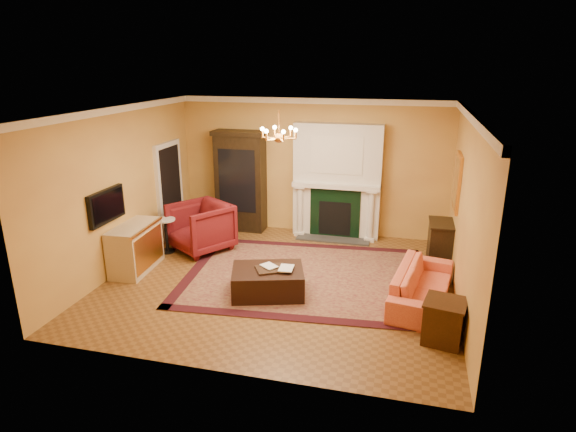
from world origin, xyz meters
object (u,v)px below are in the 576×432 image
(wingback_armchair, at_px, (201,225))
(leather_ottoman, at_px, (268,281))
(coral_sofa, at_px, (423,280))
(end_table, at_px, (444,322))
(china_cabinet, at_px, (241,183))
(pedestal_table, at_px, (166,233))
(commode, at_px, (135,248))
(console_table, at_px, (440,244))

(wingback_armchair, distance_m, leather_ottoman, 2.48)
(coral_sofa, bearing_deg, end_table, -157.06)
(wingback_armchair, bearing_deg, china_cabinet, 109.68)
(china_cabinet, xyz_separation_m, leather_ottoman, (1.53, -3.05, -0.86))
(wingback_armchair, xyz_separation_m, leather_ottoman, (1.90, -1.57, -0.32))
(pedestal_table, distance_m, coral_sofa, 5.12)
(commode, height_order, leather_ottoman, commode)
(china_cabinet, distance_m, leather_ottoman, 3.52)
(pedestal_table, relative_size, end_table, 1.21)
(wingback_armchair, xyz_separation_m, pedestal_table, (-0.64, -0.29, -0.13))
(wingback_armchair, height_order, end_table, wingback_armchair)
(console_table, bearing_deg, coral_sofa, -102.43)
(pedestal_table, bearing_deg, coral_sofa, -10.42)
(coral_sofa, xyz_separation_m, leather_ottoman, (-2.50, -0.36, -0.16))
(commode, bearing_deg, leather_ottoman, -11.32)
(commode, distance_m, console_table, 5.76)
(leather_ottoman, bearing_deg, commode, 155.18)
(wingback_armchair, xyz_separation_m, end_table, (4.67, -2.34, -0.25))
(end_table, relative_size, console_table, 0.73)
(china_cabinet, xyz_separation_m, commode, (-1.14, -2.69, -0.65))
(china_cabinet, relative_size, commode, 1.85)
(commode, relative_size, end_table, 2.00)
(china_cabinet, relative_size, leather_ottoman, 1.86)
(china_cabinet, bearing_deg, pedestal_table, -120.29)
(pedestal_table, bearing_deg, china_cabinet, 60.32)
(commode, xyz_separation_m, end_table, (5.45, -1.13, -0.14))
(pedestal_table, height_order, leather_ottoman, pedestal_table)
(commode, xyz_separation_m, console_table, (5.51, 1.69, -0.03))
(console_table, bearing_deg, wingback_armchair, -175.40)
(china_cabinet, relative_size, console_table, 2.69)
(commode, relative_size, coral_sofa, 0.59)
(wingback_armchair, xyz_separation_m, coral_sofa, (4.40, -1.21, -0.16))
(end_table, bearing_deg, wingback_armchair, 153.37)
(coral_sofa, distance_m, end_table, 1.17)
(coral_sofa, bearing_deg, pedestal_table, 88.79)
(pedestal_table, bearing_deg, commode, -98.55)
(leather_ottoman, bearing_deg, end_table, -32.67)
(coral_sofa, bearing_deg, leather_ottoman, 107.42)
(wingback_armchair, bearing_deg, console_table, 39.38)
(china_cabinet, xyz_separation_m, end_table, (4.31, -3.82, -0.80))
(coral_sofa, height_order, console_table, console_table)
(china_cabinet, bearing_deg, coral_sofa, -34.28)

